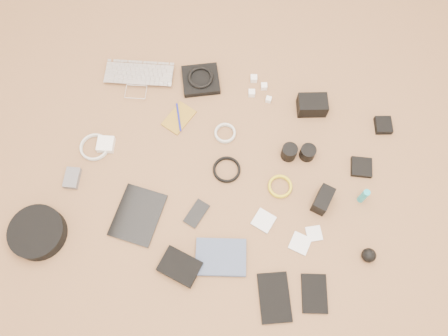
% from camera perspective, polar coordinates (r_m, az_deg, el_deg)
% --- Properties ---
extents(laptop, '(0.36, 0.28, 0.03)m').
position_cam_1_polar(laptop, '(2.17, -11.16, 10.93)').
color(laptop, silver).
rests_on(laptop, ground).
extents(headphone_pouch, '(0.22, 0.21, 0.03)m').
position_cam_1_polar(headphone_pouch, '(2.14, -3.05, 11.41)').
color(headphone_pouch, black).
rests_on(headphone_pouch, ground).
extents(headphones, '(0.16, 0.16, 0.02)m').
position_cam_1_polar(headphones, '(2.12, -3.08, 11.74)').
color(headphones, black).
rests_on(headphones, headphone_pouch).
extents(charger_a, '(0.04, 0.04, 0.03)m').
position_cam_1_polar(charger_a, '(2.14, 3.91, 11.57)').
color(charger_a, white).
rests_on(charger_a, ground).
extents(charger_b, '(0.04, 0.04, 0.03)m').
position_cam_1_polar(charger_b, '(2.10, 3.64, 9.74)').
color(charger_b, white).
rests_on(charger_b, ground).
extents(charger_c, '(0.04, 0.04, 0.03)m').
position_cam_1_polar(charger_c, '(2.12, 5.25, 10.57)').
color(charger_c, white).
rests_on(charger_c, ground).
extents(charger_d, '(0.03, 0.03, 0.02)m').
position_cam_1_polar(charger_d, '(2.09, 5.84, 8.90)').
color(charger_d, white).
rests_on(charger_d, ground).
extents(dslr_camera, '(0.15, 0.12, 0.08)m').
position_cam_1_polar(dslr_camera, '(2.08, 11.44, 8.06)').
color(dslr_camera, black).
rests_on(dslr_camera, ground).
extents(lens_pouch, '(0.09, 0.10, 0.03)m').
position_cam_1_polar(lens_pouch, '(2.14, 20.08, 5.27)').
color(lens_pouch, black).
rests_on(lens_pouch, ground).
extents(notebook_olive, '(0.14, 0.17, 0.01)m').
position_cam_1_polar(notebook_olive, '(2.05, -5.92, 6.50)').
color(notebook_olive, olive).
rests_on(notebook_olive, ground).
extents(pen_blue, '(0.07, 0.14, 0.01)m').
position_cam_1_polar(pen_blue, '(2.04, -5.94, 6.61)').
color(pen_blue, '#121796').
rests_on(pen_blue, notebook_olive).
extents(cable_white_a, '(0.10, 0.10, 0.01)m').
position_cam_1_polar(cable_white_a, '(2.00, 0.14, 4.51)').
color(cable_white_a, silver).
rests_on(cable_white_a, ground).
extents(lens_a, '(0.08, 0.08, 0.07)m').
position_cam_1_polar(lens_a, '(1.95, 8.50, 2.06)').
color(lens_a, black).
rests_on(lens_a, ground).
extents(lens_b, '(0.09, 0.09, 0.06)m').
position_cam_1_polar(lens_b, '(1.97, 10.87, 1.99)').
color(lens_b, black).
rests_on(lens_b, ground).
extents(card_reader, '(0.10, 0.10, 0.02)m').
position_cam_1_polar(card_reader, '(2.02, 17.50, 0.11)').
color(card_reader, black).
rests_on(card_reader, ground).
extents(power_brick, '(0.09, 0.09, 0.03)m').
position_cam_1_polar(power_brick, '(2.04, -15.19, 3.01)').
color(power_brick, white).
rests_on(power_brick, ground).
extents(cable_white_b, '(0.14, 0.14, 0.01)m').
position_cam_1_polar(cable_white_b, '(2.06, -16.52, 2.58)').
color(cable_white_b, silver).
rests_on(cable_white_b, ground).
extents(cable_black, '(0.16, 0.16, 0.01)m').
position_cam_1_polar(cable_black, '(1.93, 0.36, -0.27)').
color(cable_black, black).
rests_on(cable_black, ground).
extents(cable_yellow, '(0.12, 0.12, 0.01)m').
position_cam_1_polar(cable_yellow, '(1.92, 7.32, -2.46)').
color(cable_yellow, gold).
rests_on(cable_yellow, ground).
extents(flash, '(0.08, 0.12, 0.08)m').
position_cam_1_polar(flash, '(1.90, 12.78, -4.07)').
color(flash, black).
rests_on(flash, ground).
extents(lens_cleaner, '(0.04, 0.04, 0.10)m').
position_cam_1_polar(lens_cleaner, '(1.94, 17.76, -3.50)').
color(lens_cleaner, '#1A9FAF').
rests_on(lens_cleaner, ground).
extents(battery_charger, '(0.07, 0.10, 0.03)m').
position_cam_1_polar(battery_charger, '(2.02, -19.22, -1.24)').
color(battery_charger, '#58585D').
rests_on(battery_charger, ground).
extents(tablet, '(0.20, 0.25, 0.01)m').
position_cam_1_polar(tablet, '(1.90, -11.18, -6.04)').
color(tablet, black).
rests_on(tablet, ground).
extents(phone, '(0.10, 0.13, 0.01)m').
position_cam_1_polar(phone, '(1.87, -3.60, -5.96)').
color(phone, black).
rests_on(phone, ground).
extents(filter_case_left, '(0.10, 0.10, 0.01)m').
position_cam_1_polar(filter_case_left, '(1.87, 5.19, -6.87)').
color(filter_case_left, silver).
rests_on(filter_case_left, ground).
extents(filter_case_mid, '(0.09, 0.09, 0.01)m').
position_cam_1_polar(filter_case_mid, '(1.87, 9.90, -9.67)').
color(filter_case_mid, silver).
rests_on(filter_case_mid, ground).
extents(filter_case_right, '(0.08, 0.08, 0.01)m').
position_cam_1_polar(filter_case_right, '(1.89, 11.66, -8.39)').
color(filter_case_right, silver).
rests_on(filter_case_right, ground).
extents(air_blower, '(0.07, 0.07, 0.06)m').
position_cam_1_polar(air_blower, '(1.90, 18.39, -10.77)').
color(air_blower, black).
rests_on(air_blower, ground).
extents(headphone_case, '(0.30, 0.30, 0.06)m').
position_cam_1_polar(headphone_case, '(1.98, -23.17, -7.75)').
color(headphone_case, black).
rests_on(headphone_case, ground).
extents(drive_case, '(0.18, 0.14, 0.04)m').
position_cam_1_polar(drive_case, '(1.82, -5.78, -12.69)').
color(drive_case, black).
rests_on(drive_case, ground).
extents(paperback, '(0.23, 0.20, 0.02)m').
position_cam_1_polar(paperback, '(1.81, -0.48, -13.97)').
color(paperback, '#3E4C6A').
rests_on(paperback, ground).
extents(notebook_black_a, '(0.18, 0.22, 0.01)m').
position_cam_1_polar(notebook_black_a, '(1.82, 6.61, -16.45)').
color(notebook_black_a, black).
rests_on(notebook_black_a, ground).
extents(notebook_black_b, '(0.13, 0.17, 0.01)m').
position_cam_1_polar(notebook_black_b, '(1.84, 11.71, -15.75)').
color(notebook_black_b, black).
rests_on(notebook_black_b, ground).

